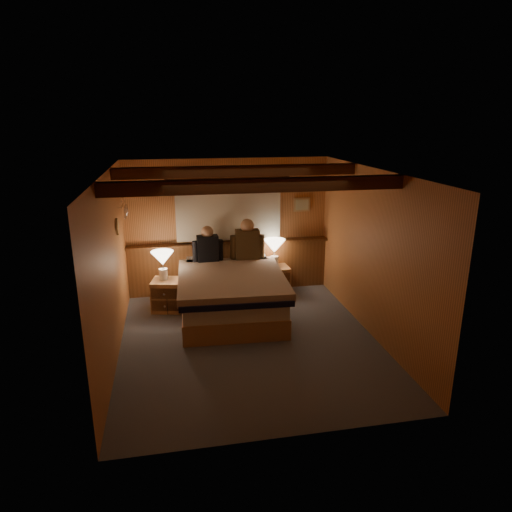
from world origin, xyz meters
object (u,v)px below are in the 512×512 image
object	(u,v)px
lamp_left	(163,260)
lamp_right	(274,248)
bed	(231,293)
nightstand_left	(167,295)
person_right	(247,242)
person_left	(208,247)
duffel_bag	(180,301)
nightstand_right	(276,280)

from	to	relation	value
lamp_left	lamp_right	size ratio (longest dim) A/B	0.96
bed	nightstand_left	world-z (taller)	bed
bed	nightstand_left	xyz separation A→B (m)	(-1.01, 0.41, -0.11)
lamp_left	person_right	world-z (taller)	person_right
lamp_right	person_left	distance (m)	1.22
bed	lamp_left	xyz separation A→B (m)	(-1.05, 0.45, 0.48)
lamp_left	lamp_right	bearing A→B (deg)	12.21
lamp_left	nightstand_left	bearing A→B (deg)	-46.19
lamp_left	person_right	size ratio (longest dim) A/B	0.66
bed	person_right	distance (m)	1.05
lamp_left	bed	bearing A→B (deg)	-23.41
nightstand_left	lamp_right	world-z (taller)	lamp_right
lamp_left	lamp_right	world-z (taller)	lamp_left
duffel_bag	bed	bearing A→B (deg)	-34.24
lamp_left	person_right	xyz separation A→B (m)	(1.45, 0.28, 0.15)
lamp_left	lamp_right	xyz separation A→B (m)	(1.96, 0.42, -0.02)
bed	nightstand_right	size ratio (longest dim) A/B	4.43
nightstand_right	person_left	world-z (taller)	person_left
nightstand_left	lamp_left	distance (m)	0.60
nightstand_left	duffel_bag	xyz separation A→B (m)	(0.20, -0.03, -0.11)
nightstand_left	lamp_right	size ratio (longest dim) A/B	1.11
nightstand_right	lamp_right	bearing A→B (deg)	115.36
lamp_right	duffel_bag	distance (m)	1.92
lamp_right	person_left	size ratio (longest dim) A/B	0.78
lamp_left	lamp_right	distance (m)	2.01
bed	person_right	world-z (taller)	person_right
bed	lamp_right	bearing A→B (deg)	46.90
nightstand_left	nightstand_right	size ratio (longest dim) A/B	1.12
nightstand_right	duffel_bag	bearing A→B (deg)	-169.10
nightstand_left	person_left	size ratio (longest dim) A/B	0.87
lamp_right	person_right	size ratio (longest dim) A/B	0.69
bed	person_left	xyz separation A→B (m)	(-0.29, 0.73, 0.59)
nightstand_right	lamp_right	world-z (taller)	lamp_right
person_left	nightstand_right	bearing A→B (deg)	3.14
person_left	nightstand_left	bearing A→B (deg)	-157.36
person_left	person_right	size ratio (longest dim) A/B	0.88
duffel_bag	person_left	bearing A→B (deg)	25.06
bed	person_left	size ratio (longest dim) A/B	3.42
bed	nightstand_right	xyz separation A→B (m)	(0.94, 0.83, -0.13)
nightstand_right	person_left	bearing A→B (deg)	-179.05
duffel_bag	nightstand_right	bearing A→B (deg)	5.15
nightstand_right	person_left	xyz separation A→B (m)	(-1.23, -0.10, 0.72)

